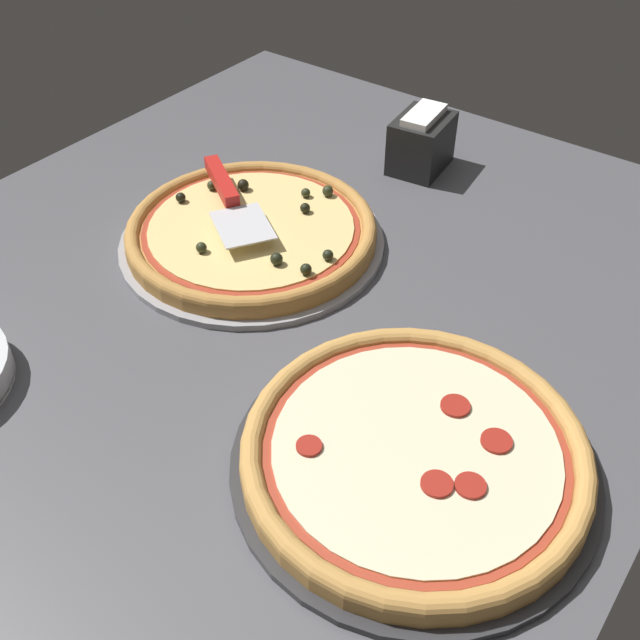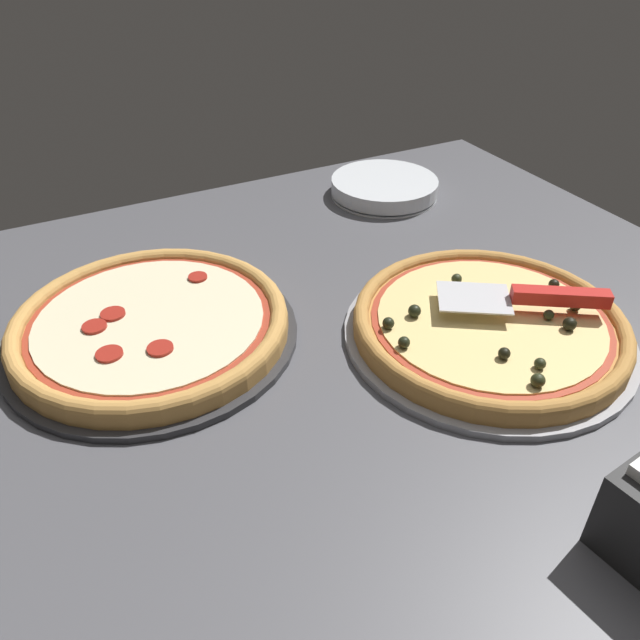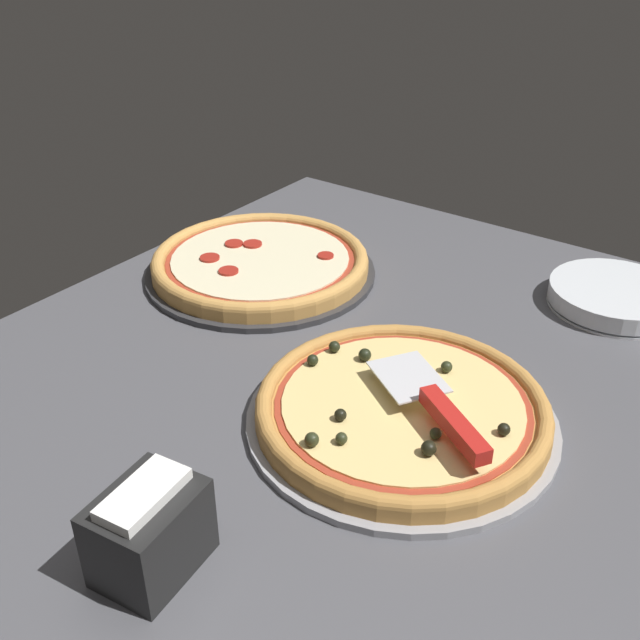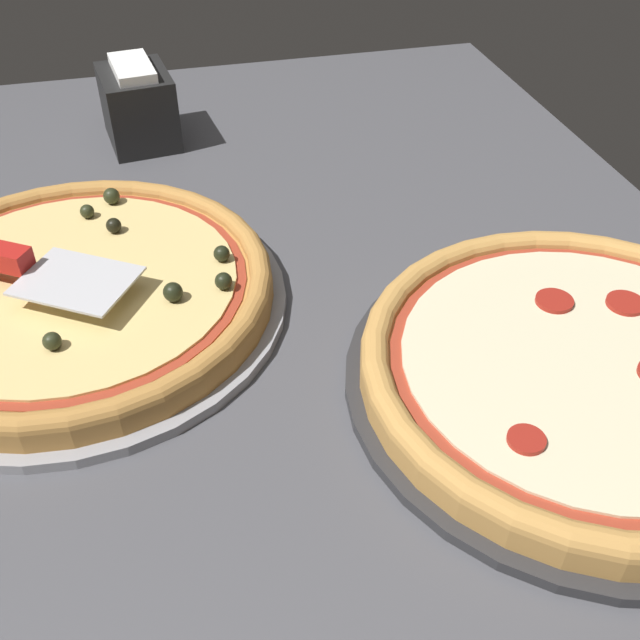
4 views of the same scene
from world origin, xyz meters
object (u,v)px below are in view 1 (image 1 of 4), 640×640
(pizza_back, at_px, (415,452))
(serving_spatula, at_px, (226,191))
(napkin_holder, at_px, (421,142))
(pizza_front, at_px, (252,230))

(pizza_back, bearing_deg, serving_spatula, -115.86)
(pizza_back, relative_size, napkin_holder, 3.18)
(serving_spatula, bearing_deg, napkin_holder, 155.65)
(serving_spatula, height_order, napkin_holder, napkin_holder)
(pizza_front, bearing_deg, pizza_back, 62.81)
(pizza_front, relative_size, napkin_holder, 3.15)
(pizza_back, height_order, napkin_holder, napkin_holder)
(pizza_front, height_order, napkin_holder, napkin_holder)
(pizza_back, distance_m, napkin_holder, 0.65)
(pizza_front, height_order, pizza_back, pizza_front)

